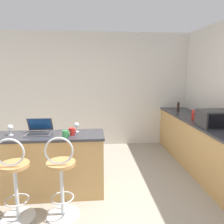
# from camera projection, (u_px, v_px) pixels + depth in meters

# --- Properties ---
(ground_plane) EXTENTS (20.00, 20.00, 0.00)m
(ground_plane) POSITION_uv_depth(u_px,v_px,m) (90.00, 218.00, 2.63)
(ground_plane) COLOR gray
(wall_back) EXTENTS (12.00, 0.06, 2.60)m
(wall_back) POSITION_uv_depth(u_px,v_px,m) (90.00, 90.00, 5.04)
(wall_back) COLOR silver
(wall_back) RESTS_ON ground_plane
(breakfast_bar) EXTENTS (1.59, 0.52, 0.88)m
(breakfast_bar) POSITION_uv_depth(u_px,v_px,m) (48.00, 165.00, 3.07)
(breakfast_bar) COLOR tan
(breakfast_bar) RESTS_ON ground_plane
(counter_right) EXTENTS (0.62, 3.20, 0.88)m
(counter_right) POSITION_uv_depth(u_px,v_px,m) (205.00, 147.00, 3.78)
(counter_right) COLOR tan
(counter_right) RESTS_ON ground_plane
(bar_stool_near) EXTENTS (0.40, 0.40, 1.03)m
(bar_stool_near) POSITION_uv_depth(u_px,v_px,m) (15.00, 181.00, 2.52)
(bar_stool_near) COLOR silver
(bar_stool_near) RESTS_ON ground_plane
(bar_stool_far) EXTENTS (0.40, 0.40, 1.03)m
(bar_stool_far) POSITION_uv_depth(u_px,v_px,m) (61.00, 179.00, 2.57)
(bar_stool_far) COLOR silver
(bar_stool_far) RESTS_ON ground_plane
(laptop) EXTENTS (0.34, 0.31, 0.21)m
(laptop) POSITION_uv_depth(u_px,v_px,m) (39.00, 130.00, 3.04)
(laptop) COLOR #47474C
(laptop) RESTS_ON breakfast_bar
(microwave) EXTENTS (0.47, 0.39, 0.26)m
(microwave) POSITION_uv_depth(u_px,v_px,m) (215.00, 119.00, 3.39)
(microwave) COLOR #2D2D30
(microwave) RESTS_ON counter_right
(toaster) EXTENTS (0.24, 0.25, 0.17)m
(toaster) POSITION_uv_depth(u_px,v_px,m) (201.00, 116.00, 3.87)
(toaster) COLOR red
(toaster) RESTS_ON counter_right
(pepper_mill) EXTENTS (0.05, 0.05, 0.22)m
(pepper_mill) POSITION_uv_depth(u_px,v_px,m) (178.00, 107.00, 4.70)
(pepper_mill) COLOR #331E14
(pepper_mill) RESTS_ON counter_right
(wine_glass_tall) EXTENTS (0.07, 0.07, 0.15)m
(wine_glass_tall) POSITION_uv_depth(u_px,v_px,m) (10.00, 128.00, 2.96)
(wine_glass_tall) COLOR silver
(wine_glass_tall) RESTS_ON breakfast_bar
(mug_red) EXTENTS (0.10, 0.08, 0.10)m
(mug_red) POSITION_uv_depth(u_px,v_px,m) (72.00, 131.00, 2.96)
(mug_red) COLOR red
(mug_red) RESTS_ON breakfast_bar
(mug_green) EXTENTS (0.10, 0.08, 0.10)m
(mug_green) POSITION_uv_depth(u_px,v_px,m) (66.00, 134.00, 2.84)
(mug_green) COLOR #338447
(mug_green) RESTS_ON breakfast_bar
(wine_glass_short) EXTENTS (0.07, 0.07, 0.14)m
(wine_glass_short) POSITION_uv_depth(u_px,v_px,m) (76.00, 125.00, 3.12)
(wine_glass_short) COLOR silver
(wine_glass_short) RESTS_ON breakfast_bar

